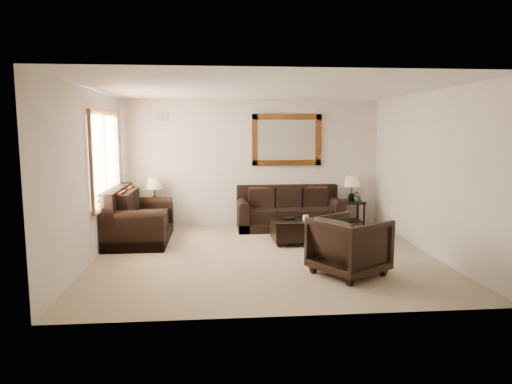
{
  "coord_description": "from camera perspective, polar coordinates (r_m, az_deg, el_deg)",
  "views": [
    {
      "loc": [
        -0.79,
        -7.29,
        2.05
      ],
      "look_at": [
        -0.08,
        0.6,
        0.98
      ],
      "focal_mm": 32.0,
      "sensor_mm": 36.0,
      "label": 1
    }
  ],
  "objects": [
    {
      "name": "armchair",
      "position": [
        6.66,
        11.59,
        -6.26
      ],
      "size": [
        1.19,
        1.2,
        0.92
      ],
      "primitive_type": "imported",
      "rotation": [
        0.0,
        0.0,
        2.13
      ],
      "color": "black",
      "rests_on": "floor"
    },
    {
      "name": "window",
      "position": [
        8.42,
        -18.25,
        3.91
      ],
      "size": [
        0.07,
        1.96,
        1.66
      ],
      "color": "white",
      "rests_on": "room"
    },
    {
      "name": "air_vent",
      "position": [
        9.83,
        -11.74,
        9.29
      ],
      "size": [
        0.25,
        0.02,
        0.18
      ],
      "primitive_type": "cube",
      "color": "#999999",
      "rests_on": "room"
    },
    {
      "name": "sofa",
      "position": [
        9.64,
        4.15,
        -2.66
      ],
      "size": [
        2.17,
        0.94,
        0.89
      ],
      "color": "black",
      "rests_on": "room"
    },
    {
      "name": "end_table_left",
      "position": [
        9.67,
        -12.55,
        -0.43
      ],
      "size": [
        0.5,
        0.5,
        1.09
      ],
      "color": "black",
      "rests_on": "room"
    },
    {
      "name": "potted_plant",
      "position": [
        9.98,
        12.62,
        -0.56
      ],
      "size": [
        0.26,
        0.29,
        0.21
      ],
      "primitive_type": "imported",
      "rotation": [
        0.0,
        0.0,
        -0.1
      ],
      "color": "#2B561D",
      "rests_on": "end_table_right"
    },
    {
      "name": "coffee_table",
      "position": [
        8.42,
        6.41,
        -4.52
      ],
      "size": [
        1.33,
        0.76,
        0.55
      ],
      "rotation": [
        0.0,
        0.0,
        0.04
      ],
      "color": "black",
      "rests_on": "room"
    },
    {
      "name": "end_table_right",
      "position": [
        10.02,
        11.88,
        -0.1
      ],
      "size": [
        0.5,
        0.5,
        1.1
      ],
      "color": "black",
      "rests_on": "room"
    },
    {
      "name": "room",
      "position": [
        7.36,
        1.07,
        2.24
      ],
      "size": [
        5.51,
        5.01,
        2.71
      ],
      "color": "gray",
      "rests_on": "ground"
    },
    {
      "name": "mirror",
      "position": [
        9.87,
        3.86,
        6.52
      ],
      "size": [
        1.5,
        0.06,
        1.1
      ],
      "color": "#522B10",
      "rests_on": "room"
    },
    {
      "name": "loveseat",
      "position": [
        8.77,
        -14.72,
        -3.6
      ],
      "size": [
        1.06,
        1.79,
        1.01
      ],
      "rotation": [
        0.0,
        0.0,
        1.57
      ],
      "color": "black",
      "rests_on": "room"
    }
  ]
}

